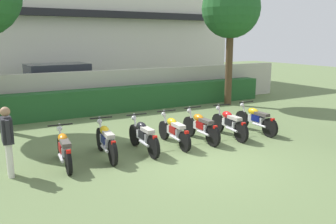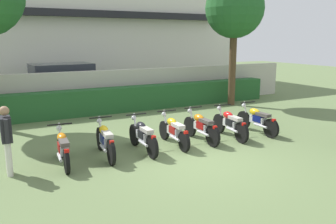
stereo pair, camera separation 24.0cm
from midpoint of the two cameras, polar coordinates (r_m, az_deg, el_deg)
The scene contains 14 objects.
ground at distance 8.95m, azimuth 4.85°, elevation -7.95°, with size 60.00×60.00×0.00m, color #607547.
building at distance 22.60m, azimuth -17.87°, elevation 13.97°, with size 20.62×6.50×8.16m.
compound_wall at distance 15.33m, azimuth -11.09°, elevation 3.47°, with size 19.59×0.30×1.71m, color #BCB7A8.
hedge_row at distance 14.73m, azimuth -10.16°, elevation 1.84°, with size 15.67×0.70×1.03m, color #235628.
parked_car at distance 17.24m, azimuth -17.29°, elevation 4.35°, with size 4.61×2.32×1.89m.
tree_far_side at distance 16.41m, azimuth 9.76°, elevation 16.06°, with size 2.60×2.60×5.63m.
motorcycle_in_row_0 at distance 8.86m, azimuth -17.30°, elevation -5.69°, with size 0.60×1.78×0.94m.
motorcycle_in_row_1 at distance 9.21m, azimuth -10.78°, elevation -4.56°, with size 0.60×1.92×0.98m.
motorcycle_in_row_2 at distance 9.54m, azimuth -4.74°, elevation -3.85°, with size 0.60×1.90×0.97m.
motorcycle_in_row_3 at distance 10.08m, azimuth 0.27°, elevation -3.03°, with size 0.60×1.89×0.94m.
motorcycle_in_row_4 at distance 10.52m, azimuth 4.69°, elevation -2.35°, with size 0.60×1.88×0.97m.
motorcycle_in_row_5 at distance 11.03m, azimuth 9.31°, elevation -1.79°, with size 0.60×1.88×0.97m.
motorcycle_in_row_6 at distance 11.76m, azimuth 13.48°, elevation -1.14°, with size 0.60×1.90×0.96m.
inspector_person at distance 8.53m, azimuth -25.38°, elevation -3.57°, with size 0.22×0.65×1.58m.
Camera 1 is at (-4.91, -6.87, 3.02)m, focal length 37.50 mm.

